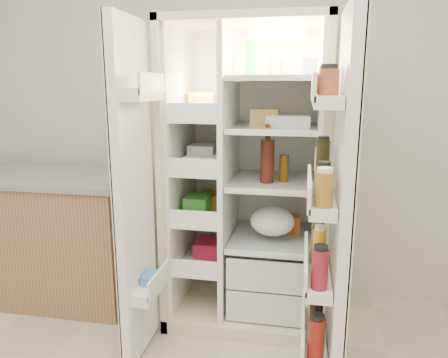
# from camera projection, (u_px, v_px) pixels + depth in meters

# --- Properties ---
(wall_back) EXTENTS (4.00, 0.02, 2.70)m
(wall_back) POSITION_uv_depth(u_px,v_px,m) (247.00, 99.00, 2.87)
(wall_back) COLOR beige
(wall_back) RESTS_ON floor
(refrigerator) EXTENTS (0.92, 0.70, 1.80)m
(refrigerator) POSITION_uv_depth(u_px,v_px,m) (251.00, 200.00, 2.65)
(refrigerator) COLOR beige
(refrigerator) RESTS_ON floor
(freezer_door) EXTENTS (0.15, 0.40, 1.72)m
(freezer_door) POSITION_uv_depth(u_px,v_px,m) (135.00, 197.00, 2.14)
(freezer_door) COLOR white
(freezer_door) RESTS_ON floor
(fridge_door) EXTENTS (0.17, 0.58, 1.72)m
(fridge_door) POSITION_uv_depth(u_px,v_px,m) (336.00, 217.00, 1.87)
(fridge_door) COLOR white
(fridge_door) RESTS_ON floor
(kitchen_counter) EXTENTS (1.19, 0.63, 0.86)m
(kitchen_counter) POSITION_uv_depth(u_px,v_px,m) (53.00, 236.00, 2.90)
(kitchen_counter) COLOR #9F704F
(kitchen_counter) RESTS_ON floor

